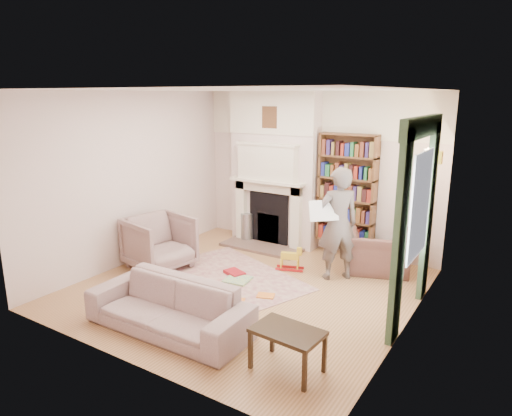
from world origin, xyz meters
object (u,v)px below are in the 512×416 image
Objects in this scene: coffee_table at (287,350)px; rocking_horse at (290,258)px; armchair_left at (160,242)px; paraffin_heater at (247,227)px; man_reading at (338,224)px; sofa at (169,307)px; armchair_reading at (378,252)px; bookcase at (347,189)px.

coffee_table is 1.59× the size of rocking_horse.
armchair_left reaches higher than rocking_horse.
man_reading is at bearing -20.27° from paraffin_heater.
sofa is at bearing -174.61° from coffee_table.
man_reading is (2.58, 1.12, 0.43)m from armchair_left.
sofa reaches higher than coffee_table.
paraffin_heater is (0.42, 1.92, -0.15)m from armchair_left.
armchair_reading is 3.48m from armchair_left.
paraffin_heater is at bearing -63.17° from man_reading.
paraffin_heater is at bearing -23.21° from armchair_reading.
bookcase is 2.64× the size of coffee_table.
armchair_left is at bearing 160.02° from coffee_table.
sofa is 4.61× the size of rocking_horse.
armchair_reading reaches higher than sofa.
man_reading is 2.66m from coffee_table.
armchair_reading is at bearing -48.45° from armchair_left.
armchair_reading reaches higher than paraffin_heater.
armchair_left is 1.71× the size of paraffin_heater.
bookcase reaches higher than rocking_horse.
coffee_table is 4.27m from paraffin_heater.
armchair_left is 1.97m from paraffin_heater.
coffee_table is at bearing -51.09° from paraffin_heater.
sofa is at bearing 24.56° from man_reading.
armchair_reading is at bearing -4.31° from paraffin_heater.
bookcase is 1.97× the size of armchair_left.
armchair_reading is 1.39m from rocking_horse.
armchair_reading is (0.74, -0.47, -0.85)m from bookcase.
rocking_horse is at bearing 122.02° from coffee_table.
man_reading reaches higher than armchair_left.
coffee_table is 2.75m from rocking_horse.
sofa is (1.52, -1.43, -0.13)m from armchair_left.
armchair_left is at bearing -136.21° from bookcase.
coffee_table is at bearing 72.48° from armchair_reading.
sofa is at bearing -101.96° from bookcase.
armchair_reading is at bearing -32.34° from bookcase.
man_reading reaches higher than sofa.
bookcase is at bearing 49.28° from rocking_horse.
armchair_left is at bearing -19.40° from man_reading.
sofa is at bearing -121.41° from armchair_left.
man_reading is (0.29, -1.07, -0.31)m from bookcase.
paraffin_heater reaches higher than coffee_table.
paraffin_heater is at bearing -0.48° from armchair_left.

